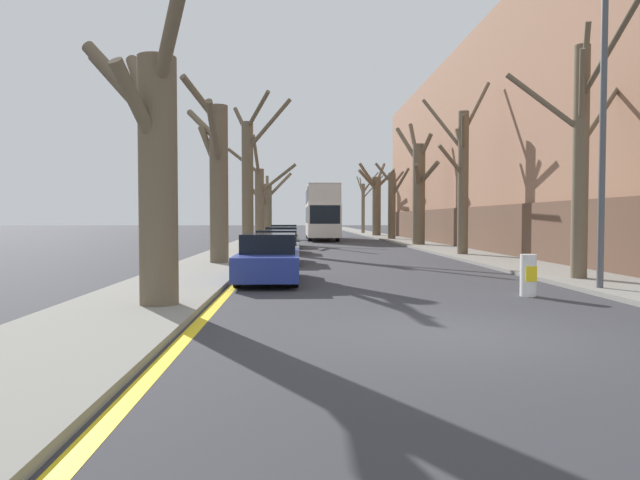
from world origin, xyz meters
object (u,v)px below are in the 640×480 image
(street_tree_right_2, at_px, (418,187))
(street_tree_left_3, at_px, (260,199))
(street_tree_left_0, at_px, (154,160))
(street_tree_left_2, at_px, (249,178))
(street_tree_right_0, at_px, (581,149))
(street_tree_right_5, at_px, (364,203))
(lamp_post, at_px, (600,81))
(street_tree_right_4, at_px, (376,199))
(parked_car_3, at_px, (284,237))
(street_tree_right_3, at_px, (392,203))
(double_decker_bus, at_px, (322,210))
(street_tree_left_4, at_px, (267,206))
(parked_car_2, at_px, (281,241))
(parked_car_1, at_px, (277,247))
(street_tree_left_1, at_px, (217,176))
(traffic_bollard, at_px, (528,275))
(parked_car_0, at_px, (269,259))
(street_tree_right_1, at_px, (462,174))

(street_tree_right_2, bearing_deg, street_tree_left_3, 151.04)
(street_tree_left_0, relative_size, street_tree_left_2, 0.75)
(street_tree_right_0, height_order, street_tree_right_5, street_tree_right_5)
(street_tree_left_0, xyz_separation_m, lamp_post, (10.26, 2.32, 2.21))
(street_tree_left_2, height_order, street_tree_right_5, street_tree_left_2)
(street_tree_right_2, xyz_separation_m, street_tree_right_4, (0.08, 20.72, -0.10))
(street_tree_left_3, relative_size, street_tree_right_2, 0.95)
(lamp_post, bearing_deg, parked_car_3, 109.73)
(street_tree_left_0, height_order, street_tree_right_2, street_tree_right_2)
(street_tree_right_3, height_order, double_decker_bus, street_tree_right_3)
(street_tree_left_4, bearing_deg, parked_car_2, -85.17)
(parked_car_2, bearing_deg, parked_car_1, -90.00)
(street_tree_left_1, relative_size, street_tree_right_2, 0.83)
(street_tree_left_2, relative_size, traffic_bollard, 8.81)
(street_tree_right_2, height_order, traffic_bollard, street_tree_right_2)
(street_tree_left_1, height_order, street_tree_right_4, street_tree_right_4)
(street_tree_left_1, xyz_separation_m, parked_car_0, (2.28, -5.68, -2.82))
(street_tree_right_0, relative_size, parked_car_1, 1.63)
(street_tree_left_3, bearing_deg, parked_car_2, -81.40)
(street_tree_left_3, height_order, street_tree_right_0, street_tree_left_3)
(street_tree_left_2, bearing_deg, street_tree_left_0, -90.26)
(street_tree_left_4, height_order, parked_car_1, street_tree_left_4)
(street_tree_left_2, bearing_deg, street_tree_left_4, 90.21)
(street_tree_right_2, distance_m, parked_car_0, 23.23)
(parked_car_2, height_order, traffic_bollard, parked_car_2)
(street_tree_left_1, height_order, lamp_post, lamp_post)
(street_tree_left_4, height_order, street_tree_right_1, street_tree_right_1)
(street_tree_left_0, distance_m, street_tree_right_1, 19.32)
(lamp_post, bearing_deg, street_tree_right_3, 88.84)
(parked_car_2, distance_m, traffic_bollard, 18.39)
(street_tree_left_1, xyz_separation_m, parked_car_2, (2.28, 8.13, -2.83))
(traffic_bollard, bearing_deg, street_tree_left_3, 105.15)
(street_tree_right_5, relative_size, traffic_bollard, 7.54)
(double_decker_bus, relative_size, parked_car_2, 2.68)
(lamp_post, bearing_deg, parked_car_1, 130.24)
(street_tree_right_1, bearing_deg, street_tree_left_4, 112.19)
(double_decker_bus, bearing_deg, street_tree_left_1, -100.97)
(traffic_bollard, bearing_deg, street_tree_left_1, 133.11)
(street_tree_right_1, xyz_separation_m, double_decker_bus, (-5.87, 22.04, -1.39))
(parked_car_1, height_order, lamp_post, lamp_post)
(street_tree_left_4, xyz_separation_m, street_tree_right_0, (10.95, -37.92, 0.83))
(street_tree_left_2, distance_m, street_tree_left_3, 11.21)
(street_tree_right_1, relative_size, street_tree_right_5, 1.15)
(street_tree_left_2, distance_m, street_tree_right_4, 28.05)
(street_tree_right_0, xyz_separation_m, street_tree_right_5, (0.00, 52.86, -0.14))
(street_tree_left_2, relative_size, parked_car_0, 1.90)
(street_tree_right_5, bearing_deg, traffic_bollard, -92.75)
(street_tree_left_2, distance_m, street_tree_right_5, 37.77)
(street_tree_left_4, height_order, parked_car_2, street_tree_left_4)
(street_tree_right_4, relative_size, parked_car_0, 1.69)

